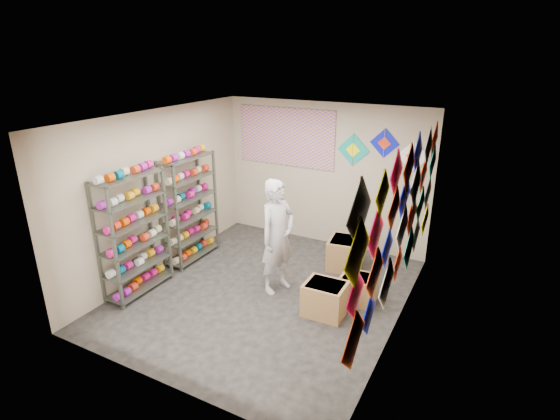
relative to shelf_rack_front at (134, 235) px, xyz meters
The scene contains 12 objects.
ground 2.19m from the shelf_rack_front, 25.53° to the left, with size 4.50×4.50×0.00m, color black.
room_walls 2.09m from the shelf_rack_front, 25.53° to the left, with size 4.50×4.50×4.50m.
shelf_rack_front is the anchor object (origin of this frame).
shelf_rack_back 1.30m from the shelf_rack_front, 90.00° to the left, with size 0.40×1.10×1.90m, color #4C5147.
string_spools 0.66m from the shelf_rack_front, 90.00° to the left, with size 0.12×2.36×0.12m.
kite_wall_display 3.91m from the shelf_rack_front, 12.67° to the left, with size 0.06×4.30×2.00m.
back_wall_kites 4.30m from the shelf_rack_front, 47.49° to the left, with size 1.62×0.02×0.73m.
poster 3.40m from the shelf_rack_front, 72.35° to the left, with size 2.00×0.01×1.10m, color #6853B3.
shopkeeper 2.16m from the shelf_rack_front, 29.19° to the left, with size 0.60×0.75×1.80m, color beige.
carton_a 3.00m from the shelf_rack_front, 15.15° to the left, with size 0.58×0.48×0.48m, color olive.
carton_b 3.46m from the shelf_rack_front, 22.57° to the left, with size 0.51×0.42×0.42m, color olive.
carton_c 3.48m from the shelf_rack_front, 41.13° to the left, with size 0.55×0.60×0.52m, color olive.
Camera 1 is at (2.98, -5.14, 3.58)m, focal length 28.00 mm.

